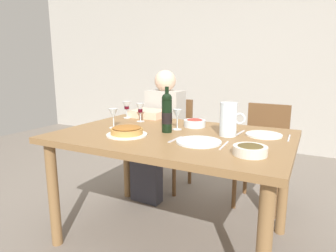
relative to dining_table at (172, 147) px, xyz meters
name	(u,v)px	position (x,y,z in m)	size (l,w,h in m)	color
ground_plane	(172,238)	(0.00, 0.00, -0.67)	(8.00, 8.00, 0.00)	slate
back_wall	(256,51)	(0.00, 2.66, 0.73)	(8.00, 0.10, 2.80)	#B2ADA3
dining_table	(172,147)	(0.00, 0.00, 0.00)	(1.50, 1.00, 0.76)	olive
wine_bottle	(167,113)	(-0.05, 0.02, 0.22)	(0.07, 0.07, 0.30)	black
water_pitcher	(228,121)	(0.34, 0.10, 0.19)	(0.16, 0.11, 0.21)	silver
baked_tart	(127,131)	(-0.24, -0.18, 0.12)	(0.26, 0.26, 0.06)	white
salad_bowl	(195,123)	(0.05, 0.27, 0.12)	(0.16, 0.16, 0.06)	silver
olive_bowl	(250,149)	(0.55, -0.24, 0.12)	(0.17, 0.17, 0.06)	silver
wine_glass_left_diner	(140,109)	(-0.42, 0.26, 0.19)	(0.07, 0.07, 0.15)	silver
wine_glass_right_diner	(177,115)	(-0.03, 0.13, 0.19)	(0.06, 0.06, 0.14)	silver
wine_glass_centre	(127,106)	(-0.61, 0.35, 0.19)	(0.07, 0.07, 0.14)	silver
wine_glass_spare	(113,114)	(-0.45, -0.03, 0.19)	(0.07, 0.07, 0.14)	silver
dinner_plate_left_setting	(199,142)	(0.24, -0.14, 0.10)	(0.26, 0.26, 0.01)	silver
dinner_plate_right_setting	(264,135)	(0.54, 0.21, 0.10)	(0.23, 0.23, 0.01)	white
fork_left_setting	(175,139)	(0.09, -0.14, 0.09)	(0.16, 0.01, 0.01)	silver
knife_left_setting	(224,145)	(0.39, -0.14, 0.09)	(0.18, 0.01, 0.01)	silver
knife_right_setting	(289,138)	(0.69, 0.21, 0.09)	(0.18, 0.01, 0.01)	silver
spoon_right_setting	(240,133)	(0.39, 0.21, 0.09)	(0.16, 0.01, 0.01)	silver
chair_left	(171,137)	(-0.45, 0.88, -0.17)	(0.42, 0.42, 0.87)	brown
diner_left	(159,130)	(-0.45, 0.64, -0.05)	(0.35, 0.51, 1.16)	#B7B2A8
chair_right	(264,148)	(0.45, 0.88, -0.17)	(0.42, 0.42, 0.87)	brown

